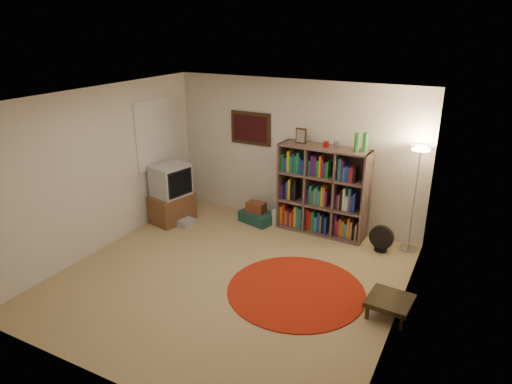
% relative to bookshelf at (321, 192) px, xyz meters
% --- Properties ---
extents(room, '(4.54, 4.54, 2.54)m').
position_rel_bookshelf_xyz_m(room, '(-0.64, -1.96, 0.54)').
color(room, tan).
rests_on(room, ground).
extents(bookshelf, '(1.51, 0.47, 1.79)m').
position_rel_bookshelf_xyz_m(bookshelf, '(0.00, 0.00, 0.00)').
color(bookshelf, brown).
rests_on(bookshelf, ground).
extents(floor_lamp, '(0.36, 0.36, 1.69)m').
position_rel_bookshelf_xyz_m(floor_lamp, '(1.48, 0.01, 0.68)').
color(floor_lamp, '#B7B6BB').
rests_on(floor_lamp, ground).
extents(floor_fan, '(0.38, 0.20, 0.43)m').
position_rel_bookshelf_xyz_m(floor_fan, '(1.10, -0.25, -0.50)').
color(floor_fan, black).
rests_on(floor_fan, ground).
extents(tv_stand, '(0.64, 0.81, 1.05)m').
position_rel_bookshelf_xyz_m(tv_stand, '(-2.49, -0.80, -0.22)').
color(tv_stand, brown).
rests_on(tv_stand, ground).
extents(dvd_box, '(0.37, 0.32, 0.11)m').
position_rel_bookshelf_xyz_m(dvd_box, '(-2.21, -0.85, -0.67)').
color(dvd_box, '#AFAEB3').
rests_on(dvd_box, ground).
extents(suitcase, '(0.67, 0.52, 0.19)m').
position_rel_bookshelf_xyz_m(suitcase, '(-1.12, -0.15, -0.63)').
color(suitcase, '#163C36').
rests_on(suitcase, ground).
extents(wicker_basket, '(0.32, 0.24, 0.18)m').
position_rel_bookshelf_xyz_m(wicker_basket, '(-1.14, -0.15, -0.44)').
color(wicker_basket, '#5C2B17').
rests_on(wicker_basket, suitcase).
extents(paper_towel, '(0.17, 0.17, 0.28)m').
position_rel_bookshelf_xyz_m(paper_towel, '(-0.78, -0.11, -0.58)').
color(paper_towel, silver).
rests_on(paper_towel, ground).
extents(red_rug, '(1.84, 1.84, 0.02)m').
position_rel_bookshelf_xyz_m(red_rug, '(0.37, -1.90, -0.71)').
color(red_rug, maroon).
rests_on(red_rug, ground).
extents(side_table, '(0.55, 0.55, 0.24)m').
position_rel_bookshelf_xyz_m(side_table, '(1.58, -1.87, -0.52)').
color(side_table, black).
rests_on(side_table, ground).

